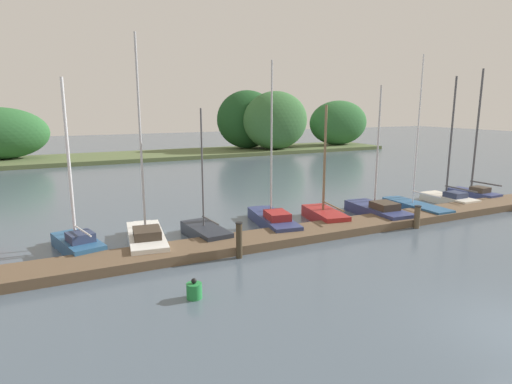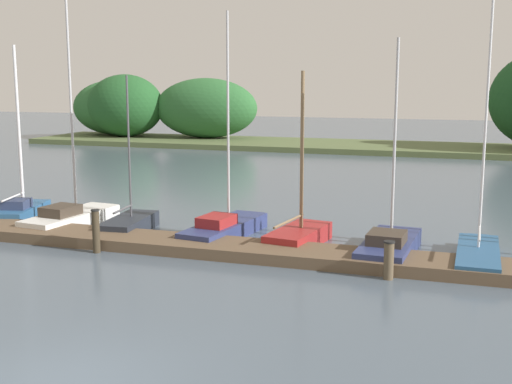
{
  "view_description": "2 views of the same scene",
  "coord_description": "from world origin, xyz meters",
  "px_view_note": "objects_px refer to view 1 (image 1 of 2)",
  "views": [
    {
      "loc": [
        -10.17,
        -5.61,
        5.5
      ],
      "look_at": [
        -2.37,
        10.49,
        1.85
      ],
      "focal_mm": 29.92,
      "sensor_mm": 36.0,
      "label": 1
    },
    {
      "loc": [
        6.43,
        -8.99,
        5.27
      ],
      "look_at": [
        0.15,
        10.32,
        1.75
      ],
      "focal_mm": 45.93,
      "sensor_mm": 36.0,
      "label": 2
    }
  ],
  "objects_px": {
    "sailboat_2": "(146,236)",
    "sailboat_8": "(448,197)",
    "sailboat_4": "(272,219)",
    "sailboat_3": "(205,231)",
    "sailboat_5": "(324,214)",
    "sailboat_7": "(414,206)",
    "mooring_piling_2": "(417,217)",
    "sailboat_6": "(377,210)",
    "mooring_piling_1": "(239,240)",
    "sailboat_1": "(77,241)",
    "channel_buoy_0": "(194,290)",
    "sailboat_9": "(473,191)"
  },
  "relations": [
    {
      "from": "mooring_piling_1",
      "to": "mooring_piling_2",
      "type": "height_order",
      "value": "mooring_piling_1"
    },
    {
      "from": "sailboat_6",
      "to": "sailboat_4",
      "type": "bearing_deg",
      "value": 86.06
    },
    {
      "from": "sailboat_5",
      "to": "mooring_piling_1",
      "type": "height_order",
      "value": "sailboat_5"
    },
    {
      "from": "sailboat_5",
      "to": "sailboat_7",
      "type": "distance_m",
      "value": 5.44
    },
    {
      "from": "mooring_piling_2",
      "to": "channel_buoy_0",
      "type": "distance_m",
      "value": 11.63
    },
    {
      "from": "sailboat_1",
      "to": "sailboat_2",
      "type": "xyz_separation_m",
      "value": [
        2.52,
        -0.46,
        -0.04
      ]
    },
    {
      "from": "sailboat_7",
      "to": "mooring_piling_1",
      "type": "relative_size",
      "value": 5.89
    },
    {
      "from": "sailboat_3",
      "to": "sailboat_4",
      "type": "relative_size",
      "value": 0.72
    },
    {
      "from": "sailboat_1",
      "to": "mooring_piling_2",
      "type": "bearing_deg",
      "value": -117.67
    },
    {
      "from": "sailboat_7",
      "to": "sailboat_8",
      "type": "xyz_separation_m",
      "value": [
        3.14,
        0.52,
        0.09
      ]
    },
    {
      "from": "sailboat_7",
      "to": "sailboat_1",
      "type": "bearing_deg",
      "value": 87.42
    },
    {
      "from": "sailboat_6",
      "to": "sailboat_8",
      "type": "relative_size",
      "value": 0.91
    },
    {
      "from": "sailboat_1",
      "to": "sailboat_3",
      "type": "relative_size",
      "value": 1.21
    },
    {
      "from": "mooring_piling_1",
      "to": "sailboat_9",
      "type": "bearing_deg",
      "value": 10.87
    },
    {
      "from": "sailboat_7",
      "to": "channel_buoy_0",
      "type": "relative_size",
      "value": 13.01
    },
    {
      "from": "mooring_piling_2",
      "to": "sailboat_3",
      "type": "bearing_deg",
      "value": 163.28
    },
    {
      "from": "sailboat_6",
      "to": "sailboat_9",
      "type": "height_order",
      "value": "sailboat_9"
    },
    {
      "from": "sailboat_7",
      "to": "sailboat_9",
      "type": "relative_size",
      "value": 1.05
    },
    {
      "from": "sailboat_7",
      "to": "mooring_piling_2",
      "type": "relative_size",
      "value": 7.63
    },
    {
      "from": "mooring_piling_1",
      "to": "mooring_piling_2",
      "type": "xyz_separation_m",
      "value": [
        8.84,
        0.03,
        -0.15
      ]
    },
    {
      "from": "sailboat_3",
      "to": "sailboat_5",
      "type": "relative_size",
      "value": 0.98
    },
    {
      "from": "sailboat_6",
      "to": "sailboat_7",
      "type": "xyz_separation_m",
      "value": [
        2.52,
        -0.02,
        -0.05
      ]
    },
    {
      "from": "sailboat_1",
      "to": "mooring_piling_1",
      "type": "distance_m",
      "value": 6.29
    },
    {
      "from": "sailboat_3",
      "to": "sailboat_4",
      "type": "height_order",
      "value": "sailboat_4"
    },
    {
      "from": "sailboat_5",
      "to": "channel_buoy_0",
      "type": "xyz_separation_m",
      "value": [
        -8.21,
        -5.35,
        -0.12
      ]
    },
    {
      "from": "sailboat_5",
      "to": "mooring_piling_2",
      "type": "height_order",
      "value": "sailboat_5"
    },
    {
      "from": "sailboat_3",
      "to": "sailboat_4",
      "type": "distance_m",
      "value": 3.44
    },
    {
      "from": "sailboat_1",
      "to": "sailboat_8",
      "type": "bearing_deg",
      "value": -105.64
    },
    {
      "from": "sailboat_2",
      "to": "sailboat_8",
      "type": "relative_size",
      "value": 1.16
    },
    {
      "from": "sailboat_2",
      "to": "sailboat_3",
      "type": "relative_size",
      "value": 1.51
    },
    {
      "from": "channel_buoy_0",
      "to": "sailboat_7",
      "type": "bearing_deg",
      "value": 19.76
    },
    {
      "from": "sailboat_1",
      "to": "sailboat_6",
      "type": "relative_size",
      "value": 1.01
    },
    {
      "from": "sailboat_3",
      "to": "sailboat_5",
      "type": "distance_m",
      "value": 6.06
    },
    {
      "from": "sailboat_6",
      "to": "sailboat_8",
      "type": "height_order",
      "value": "sailboat_8"
    },
    {
      "from": "sailboat_2",
      "to": "sailboat_8",
      "type": "height_order",
      "value": "sailboat_2"
    },
    {
      "from": "sailboat_3",
      "to": "mooring_piling_1",
      "type": "xyz_separation_m",
      "value": [
        0.36,
        -2.79,
        0.38
      ]
    },
    {
      "from": "sailboat_4",
      "to": "sailboat_8",
      "type": "bearing_deg",
      "value": -82.88
    },
    {
      "from": "sailboat_1",
      "to": "sailboat_2",
      "type": "distance_m",
      "value": 2.57
    },
    {
      "from": "sailboat_1",
      "to": "sailboat_2",
      "type": "height_order",
      "value": "sailboat_2"
    },
    {
      "from": "sailboat_3",
      "to": "sailboat_5",
      "type": "bearing_deg",
      "value": -94.71
    },
    {
      "from": "sailboat_2",
      "to": "mooring_piling_2",
      "type": "bearing_deg",
      "value": -96.95
    },
    {
      "from": "sailboat_7",
      "to": "channel_buoy_0",
      "type": "height_order",
      "value": "sailboat_7"
    },
    {
      "from": "sailboat_6",
      "to": "mooring_piling_1",
      "type": "distance_m",
      "value": 8.94
    },
    {
      "from": "sailboat_9",
      "to": "sailboat_7",
      "type": "bearing_deg",
      "value": 95.67
    },
    {
      "from": "sailboat_3",
      "to": "sailboat_7",
      "type": "bearing_deg",
      "value": -97.24
    },
    {
      "from": "sailboat_2",
      "to": "sailboat_9",
      "type": "xyz_separation_m",
      "value": [
        19.47,
        0.28,
        0.1
      ]
    },
    {
      "from": "sailboat_3",
      "to": "sailboat_2",
      "type": "bearing_deg",
      "value": 81.51
    },
    {
      "from": "mooring_piling_2",
      "to": "sailboat_8",
      "type": "bearing_deg",
      "value": 28.18
    },
    {
      "from": "sailboat_3",
      "to": "sailboat_9",
      "type": "bearing_deg",
      "value": -93.95
    },
    {
      "from": "sailboat_8",
      "to": "sailboat_3",
      "type": "bearing_deg",
      "value": 90.15
    }
  ]
}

